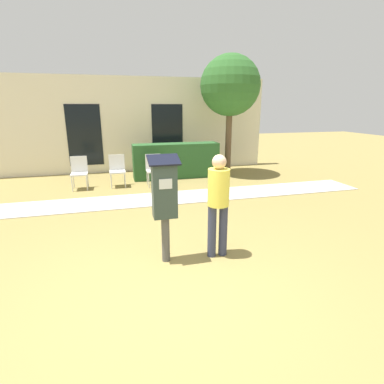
% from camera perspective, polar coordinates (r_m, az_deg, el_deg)
% --- Properties ---
extents(ground_plane, '(40.00, 40.00, 0.00)m').
position_cam_1_polar(ground_plane, '(3.94, -4.38, -18.72)').
color(ground_plane, olive).
extents(sidewalk, '(12.00, 1.10, 0.02)m').
position_cam_1_polar(sidewalk, '(7.46, -10.03, -1.57)').
color(sidewalk, beige).
rests_on(sidewalk, ground).
extents(building_facade, '(10.00, 0.26, 3.20)m').
position_cam_1_polar(building_facade, '(10.82, -12.32, 12.31)').
color(building_facade, beige).
rests_on(building_facade, ground).
extents(parking_meter, '(0.44, 0.31, 1.59)m').
position_cam_1_polar(parking_meter, '(4.25, -5.25, -0.73)').
color(parking_meter, '#4C4C4C').
rests_on(parking_meter, ground).
extents(person_standing, '(0.32, 0.32, 1.58)m').
position_cam_1_polar(person_standing, '(4.44, 5.04, -1.20)').
color(person_standing, '#333851').
rests_on(person_standing, ground).
extents(outdoor_chair_left, '(0.44, 0.44, 0.90)m').
position_cam_1_polar(outdoor_chair_left, '(8.89, -20.68, 3.94)').
color(outdoor_chair_left, silver).
rests_on(outdoor_chair_left, ground).
extents(outdoor_chair_middle, '(0.44, 0.44, 0.90)m').
position_cam_1_polar(outdoor_chair_middle, '(8.87, -14.06, 4.47)').
color(outdoor_chair_middle, silver).
rests_on(outdoor_chair_middle, ground).
extents(outdoor_chair_right, '(0.44, 0.44, 0.90)m').
position_cam_1_polar(outdoor_chair_right, '(8.77, -7.30, 4.69)').
color(outdoor_chair_right, silver).
rests_on(outdoor_chair_right, ground).
extents(hedge_row, '(2.73, 0.60, 1.10)m').
position_cam_1_polar(hedge_row, '(9.67, -3.03, 5.99)').
color(hedge_row, '#285628').
rests_on(hedge_row, ground).
extents(tree, '(1.90, 1.90, 3.82)m').
position_cam_1_polar(tree, '(10.11, 7.28, 19.37)').
color(tree, brown).
rests_on(tree, ground).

